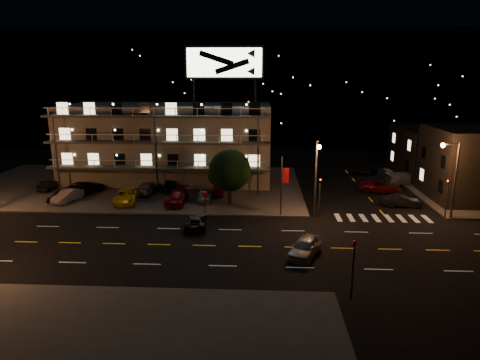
{
  "coord_description": "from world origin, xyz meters",
  "views": [
    {
      "loc": [
        2.93,
        -34.64,
        14.53
      ],
      "look_at": [
        0.73,
        8.0,
        3.96
      ],
      "focal_mm": 32.0,
      "sensor_mm": 36.0,
      "label": 1
    }
  ],
  "objects_px": {
    "tree": "(229,172)",
    "lot_car_7": "(148,188)",
    "lot_car_4": "(204,196)",
    "lot_car_2": "(126,196)",
    "road_car_west": "(196,221)",
    "side_car_0": "(402,201)",
    "road_car_east": "(305,247)"
  },
  "relations": [
    {
      "from": "lot_car_7",
      "to": "road_car_west",
      "type": "relative_size",
      "value": 1.09
    },
    {
      "from": "lot_car_7",
      "to": "lot_car_4",
      "type": "bearing_deg",
      "value": 163.13
    },
    {
      "from": "lot_car_7",
      "to": "road_car_east",
      "type": "relative_size",
      "value": 1.06
    },
    {
      "from": "tree",
      "to": "road_car_west",
      "type": "height_order",
      "value": "tree"
    },
    {
      "from": "side_car_0",
      "to": "road_car_east",
      "type": "bearing_deg",
      "value": 145.62
    },
    {
      "from": "tree",
      "to": "road_car_west",
      "type": "relative_size",
      "value": 1.42
    },
    {
      "from": "road_car_west",
      "to": "tree",
      "type": "bearing_deg",
      "value": -114.59
    },
    {
      "from": "lot_car_2",
      "to": "lot_car_4",
      "type": "xyz_separation_m",
      "value": [
        8.88,
        1.08,
        -0.08
      ]
    },
    {
      "from": "tree",
      "to": "road_car_west",
      "type": "distance_m",
      "value": 8.85
    },
    {
      "from": "tree",
      "to": "road_car_east",
      "type": "xyz_separation_m",
      "value": [
        7.26,
        -14.01,
        -3.09
      ]
    },
    {
      "from": "lot_car_7",
      "to": "road_car_east",
      "type": "bearing_deg",
      "value": 140.28
    },
    {
      "from": "tree",
      "to": "lot_car_4",
      "type": "relative_size",
      "value": 1.65
    },
    {
      "from": "side_car_0",
      "to": "road_car_west",
      "type": "xyz_separation_m",
      "value": [
        -22.2,
        -7.83,
        -0.06
      ]
    },
    {
      "from": "lot_car_2",
      "to": "road_car_west",
      "type": "distance_m",
      "value": 11.81
    },
    {
      "from": "tree",
      "to": "lot_car_7",
      "type": "relative_size",
      "value": 1.3
    },
    {
      "from": "lot_car_7",
      "to": "lot_car_2",
      "type": "bearing_deg",
      "value": 75.77
    },
    {
      "from": "tree",
      "to": "lot_car_4",
      "type": "bearing_deg",
      "value": 167.02
    },
    {
      "from": "lot_car_2",
      "to": "lot_car_7",
      "type": "xyz_separation_m",
      "value": [
        1.46,
        4.11,
        -0.03
      ]
    },
    {
      "from": "side_car_0",
      "to": "road_car_west",
      "type": "bearing_deg",
      "value": 116.07
    },
    {
      "from": "lot_car_2",
      "to": "tree",
      "type": "bearing_deg",
      "value": -7.04
    },
    {
      "from": "lot_car_4",
      "to": "road_car_west",
      "type": "bearing_deg",
      "value": -92.79
    },
    {
      "from": "lot_car_2",
      "to": "side_car_0",
      "type": "xyz_separation_m",
      "value": [
        31.41,
        0.44,
        -0.2
      ]
    },
    {
      "from": "lot_car_2",
      "to": "lot_car_7",
      "type": "relative_size",
      "value": 1.09
    },
    {
      "from": "road_car_west",
      "to": "lot_car_2",
      "type": "bearing_deg",
      "value": -44.16
    },
    {
      "from": "lot_car_2",
      "to": "lot_car_7",
      "type": "distance_m",
      "value": 4.36
    },
    {
      "from": "tree",
      "to": "lot_car_7",
      "type": "bearing_deg",
      "value": 160.37
    },
    {
      "from": "road_car_east",
      "to": "road_car_west",
      "type": "relative_size",
      "value": 1.03
    },
    {
      "from": "lot_car_7",
      "to": "side_car_0",
      "type": "xyz_separation_m",
      "value": [
        29.95,
        -3.67,
        -0.17
      ]
    },
    {
      "from": "lot_car_4",
      "to": "tree",
      "type": "bearing_deg",
      "value": -17.96
    },
    {
      "from": "lot_car_7",
      "to": "side_car_0",
      "type": "height_order",
      "value": "lot_car_7"
    },
    {
      "from": "tree",
      "to": "lot_car_2",
      "type": "xyz_separation_m",
      "value": [
        -11.91,
        -0.38,
        -2.99
      ]
    },
    {
      "from": "lot_car_7",
      "to": "road_car_west",
      "type": "xyz_separation_m",
      "value": [
        7.75,
        -11.5,
        -0.24
      ]
    }
  ]
}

